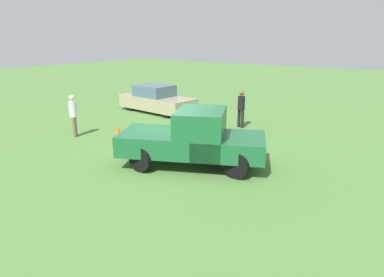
% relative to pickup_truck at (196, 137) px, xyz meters
% --- Properties ---
extents(ground_plane, '(80.00, 80.00, 0.00)m').
position_rel_pickup_truck_xyz_m(ground_plane, '(-1.09, 0.11, -0.95)').
color(ground_plane, '#54843D').
extents(pickup_truck, '(4.88, 3.62, 1.83)m').
position_rel_pickup_truck_xyz_m(pickup_truck, '(0.00, 0.00, 0.00)').
color(pickup_truck, black).
rests_on(pickup_truck, ground_plane).
extents(sedan_near, '(4.46, 2.12, 1.45)m').
position_rel_pickup_truck_xyz_m(sedan_near, '(-6.53, 5.55, -0.29)').
color(sedan_near, black).
rests_on(sedan_near, ground_plane).
extents(person_bystander, '(0.38, 0.38, 1.69)m').
position_rel_pickup_truck_xyz_m(person_bystander, '(-1.13, 5.17, 0.00)').
color(person_bystander, black).
rests_on(person_bystander, ground_plane).
extents(person_visitor, '(0.45, 0.45, 1.73)m').
position_rel_pickup_truck_xyz_m(person_visitor, '(-6.00, -0.16, 0.03)').
color(person_visitor, '#7A6B51').
rests_on(person_visitor, ground_plane).
extents(traffic_cone, '(0.32, 0.32, 0.55)m').
position_rel_pickup_truck_xyz_m(traffic_cone, '(-4.36, 0.70, -0.67)').
color(traffic_cone, orange).
rests_on(traffic_cone, ground_plane).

